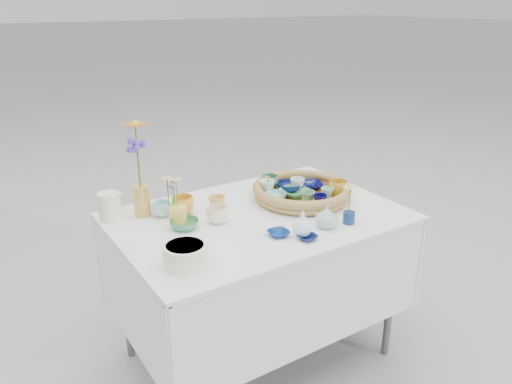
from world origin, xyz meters
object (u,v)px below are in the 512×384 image
wicker_tray (301,192)px  tall_vase_yellow (142,201)px  display_table (258,354)px  bud_vase_seafoam (326,216)px

wicker_tray → tall_vase_yellow: bearing=162.2°
display_table → bud_vase_seafoam: (0.17, -0.26, 0.81)m
wicker_tray → bud_vase_seafoam: (-0.11, -0.31, 0.01)m
display_table → wicker_tray: size_ratio=2.66×
display_table → tall_vase_yellow: bearing=147.4°
bud_vase_seafoam → tall_vase_yellow: tall_vase_yellow is taller
bud_vase_seafoam → tall_vase_yellow: 0.81m
display_table → wicker_tray: bearing=10.1°
tall_vase_yellow → display_table: bearing=-32.6°
tall_vase_yellow → wicker_tray: bearing=-17.8°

